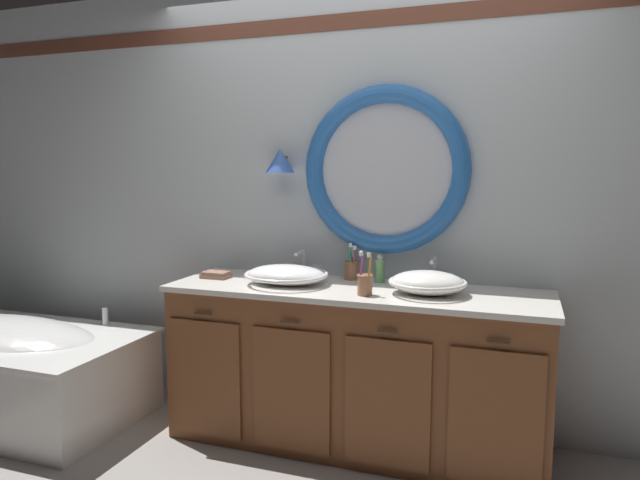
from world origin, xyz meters
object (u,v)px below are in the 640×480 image
(sink_basin_left, at_px, (286,274))
(sink_basin_right, at_px, (427,283))
(soap_dispenser, at_px, (380,270))
(bathtub, at_px, (4,364))
(toothbrush_holder_left, at_px, (352,269))
(toothbrush_holder_right, at_px, (365,283))
(folded_hand_towel, at_px, (216,275))

(sink_basin_left, height_order, sink_basin_right, sink_basin_right)
(sink_basin_right, relative_size, soap_dispenser, 2.48)
(bathtub, height_order, soap_dispenser, soap_dispenser)
(sink_basin_right, bearing_deg, toothbrush_holder_left, 152.36)
(toothbrush_holder_right, bearing_deg, sink_basin_left, 165.17)
(sink_basin_right, relative_size, folded_hand_towel, 2.51)
(toothbrush_holder_right, bearing_deg, bathtub, -175.09)
(toothbrush_holder_right, relative_size, soap_dispenser, 1.41)
(sink_basin_right, height_order, toothbrush_holder_right, toothbrush_holder_right)
(soap_dispenser, distance_m, folded_hand_towel, 0.95)
(toothbrush_holder_left, bearing_deg, folded_hand_towel, -163.81)
(soap_dispenser, bearing_deg, toothbrush_holder_right, -89.04)
(sink_basin_left, distance_m, folded_hand_towel, 0.46)
(folded_hand_towel, bearing_deg, sink_basin_left, -3.22)
(soap_dispenser, bearing_deg, toothbrush_holder_left, 170.09)
(bathtub, bearing_deg, sink_basin_left, 10.33)
(bathtub, xyz_separation_m, toothbrush_holder_left, (2.05, 0.57, 0.62))
(sink_basin_right, relative_size, toothbrush_holder_right, 1.76)
(soap_dispenser, xyz_separation_m, folded_hand_towel, (-0.93, -0.19, -0.05))
(sink_basin_left, height_order, folded_hand_towel, sink_basin_left)
(toothbrush_holder_left, bearing_deg, toothbrush_holder_right, -64.60)
(sink_basin_left, height_order, toothbrush_holder_right, toothbrush_holder_right)
(sink_basin_right, xyz_separation_m, folded_hand_towel, (-1.23, 0.03, -0.04))
(folded_hand_towel, bearing_deg, toothbrush_holder_left, 16.19)
(toothbrush_holder_right, distance_m, soap_dispenser, 0.34)
(bathtub, distance_m, toothbrush_holder_left, 2.22)
(sink_basin_right, height_order, toothbrush_holder_left, toothbrush_holder_left)
(sink_basin_left, distance_m, sink_basin_right, 0.77)
(toothbrush_holder_left, bearing_deg, soap_dispenser, -9.91)
(sink_basin_right, distance_m, soap_dispenser, 0.37)
(sink_basin_left, relative_size, folded_hand_towel, 2.94)
(bathtub, height_order, sink_basin_right, sink_basin_right)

